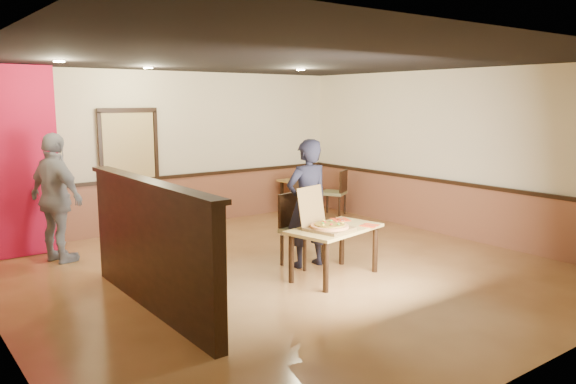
{
  "coord_description": "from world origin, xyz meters",
  "views": [
    {
      "loc": [
        -4.36,
        -5.85,
        2.29
      ],
      "look_at": [
        0.02,
        0.0,
        1.09
      ],
      "focal_mm": 35.0,
      "sensor_mm": 36.0,
      "label": 1
    }
  ],
  "objects_px": {
    "diner": "(307,203)",
    "diner_chair": "(298,226)",
    "side_chair_left": "(299,196)",
    "condiment": "(300,177)",
    "side_chair_right": "(337,191)",
    "pizza_box": "(326,225)",
    "main_table": "(335,235)",
    "passerby": "(57,198)",
    "side_table": "(299,188)"
  },
  "relations": [
    {
      "from": "pizza_box",
      "to": "condiment",
      "type": "height_order",
      "value": "pizza_box"
    },
    {
      "from": "diner_chair",
      "to": "passerby",
      "type": "distance_m",
      "value": 3.43
    },
    {
      "from": "diner_chair",
      "to": "passerby",
      "type": "relative_size",
      "value": 0.54
    },
    {
      "from": "side_table",
      "to": "passerby",
      "type": "relative_size",
      "value": 0.38
    },
    {
      "from": "side_chair_right",
      "to": "diner",
      "type": "distance_m",
      "value": 3.58
    },
    {
      "from": "diner_chair",
      "to": "pizza_box",
      "type": "distance_m",
      "value": 0.83
    },
    {
      "from": "main_table",
      "to": "side_chair_right",
      "type": "xyz_separation_m",
      "value": [
        2.69,
        2.97,
        -0.06
      ]
    },
    {
      "from": "side_chair_left",
      "to": "passerby",
      "type": "xyz_separation_m",
      "value": [
        -4.41,
        -0.08,
        0.44
      ]
    },
    {
      "from": "side_chair_left",
      "to": "passerby",
      "type": "distance_m",
      "value": 4.43
    },
    {
      "from": "side_chair_right",
      "to": "pizza_box",
      "type": "relative_size",
      "value": 1.33
    },
    {
      "from": "diner_chair",
      "to": "passerby",
      "type": "bearing_deg",
      "value": 128.76
    },
    {
      "from": "passerby",
      "to": "diner",
      "type": "bearing_deg",
      "value": -149.36
    },
    {
      "from": "diner_chair",
      "to": "diner",
      "type": "distance_m",
      "value": 0.37
    },
    {
      "from": "diner_chair",
      "to": "side_table",
      "type": "xyz_separation_m",
      "value": [
        2.21,
        2.83,
        -0.02
      ]
    },
    {
      "from": "diner",
      "to": "passerby",
      "type": "height_order",
      "value": "passerby"
    },
    {
      "from": "side_chair_right",
      "to": "pizza_box",
      "type": "xyz_separation_m",
      "value": [
        -2.87,
        -3.01,
        0.23
      ]
    },
    {
      "from": "side_chair_left",
      "to": "condiment",
      "type": "distance_m",
      "value": 0.68
    },
    {
      "from": "side_chair_right",
      "to": "condiment",
      "type": "bearing_deg",
      "value": -71.74
    },
    {
      "from": "pizza_box",
      "to": "side_chair_left",
      "type": "bearing_deg",
      "value": 44.12
    },
    {
      "from": "main_table",
      "to": "passerby",
      "type": "distance_m",
      "value": 3.95
    },
    {
      "from": "diner_chair",
      "to": "condiment",
      "type": "distance_m",
      "value": 3.45
    },
    {
      "from": "passerby",
      "to": "pizza_box",
      "type": "height_order",
      "value": "passerby"
    },
    {
      "from": "side_chair_left",
      "to": "condiment",
      "type": "height_order",
      "value": "side_chair_left"
    },
    {
      "from": "pizza_box",
      "to": "main_table",
      "type": "bearing_deg",
      "value": -2.98
    },
    {
      "from": "main_table",
      "to": "passerby",
      "type": "height_order",
      "value": "passerby"
    },
    {
      "from": "passerby",
      "to": "side_table",
      "type": "bearing_deg",
      "value": -101.05
    },
    {
      "from": "side_chair_left",
      "to": "diner",
      "type": "height_order",
      "value": "diner"
    },
    {
      "from": "main_table",
      "to": "pizza_box",
      "type": "distance_m",
      "value": 0.25
    },
    {
      "from": "main_table",
      "to": "side_table",
      "type": "distance_m",
      "value": 4.21
    },
    {
      "from": "side_chair_left",
      "to": "condiment",
      "type": "xyz_separation_m",
      "value": [
        0.39,
        0.49,
        0.28
      ]
    },
    {
      "from": "side_chair_right",
      "to": "condiment",
      "type": "relative_size",
      "value": 6.94
    },
    {
      "from": "main_table",
      "to": "side_chair_right",
      "type": "height_order",
      "value": "side_chair_right"
    },
    {
      "from": "diner",
      "to": "condiment",
      "type": "relative_size",
      "value": 13.42
    },
    {
      "from": "side_chair_right",
      "to": "diner",
      "type": "xyz_separation_m",
      "value": [
        -2.66,
        -2.37,
        0.39
      ]
    },
    {
      "from": "side_chair_right",
      "to": "side_table",
      "type": "distance_m",
      "value": 0.78
    },
    {
      "from": "side_chair_left",
      "to": "side_table",
      "type": "xyz_separation_m",
      "value": [
        0.47,
        0.61,
        0.04
      ]
    },
    {
      "from": "side_chair_left",
      "to": "diner",
      "type": "xyz_separation_m",
      "value": [
        -1.71,
        -2.36,
        0.4
      ]
    },
    {
      "from": "side_chair_right",
      "to": "diner",
      "type": "height_order",
      "value": "diner"
    },
    {
      "from": "pizza_box",
      "to": "passerby",
      "type": "bearing_deg",
      "value": 117.13
    },
    {
      "from": "diner",
      "to": "pizza_box",
      "type": "bearing_deg",
      "value": 76.88
    },
    {
      "from": "main_table",
      "to": "side_chair_right",
      "type": "relative_size",
      "value": 1.49
    },
    {
      "from": "main_table",
      "to": "side_chair_left",
      "type": "relative_size",
      "value": 1.54
    },
    {
      "from": "diner",
      "to": "pizza_box",
      "type": "distance_m",
      "value": 0.69
    },
    {
      "from": "diner_chair",
      "to": "diner",
      "type": "bearing_deg",
      "value": -90.43
    },
    {
      "from": "side_table",
      "to": "diner",
      "type": "relative_size",
      "value": 0.39
    },
    {
      "from": "side_chair_right",
      "to": "pizza_box",
      "type": "height_order",
      "value": "pizza_box"
    },
    {
      "from": "side_chair_right",
      "to": "diner",
      "type": "relative_size",
      "value": 0.52
    },
    {
      "from": "side_chair_left",
      "to": "pizza_box",
      "type": "bearing_deg",
      "value": 73.72
    },
    {
      "from": "diner",
      "to": "diner_chair",
      "type": "bearing_deg",
      "value": -73.11
    },
    {
      "from": "main_table",
      "to": "diner",
      "type": "bearing_deg",
      "value": 75.69
    }
  ]
}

